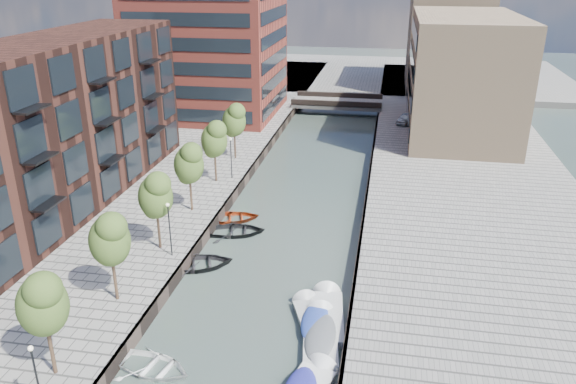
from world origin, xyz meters
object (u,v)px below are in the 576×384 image
(tree_1, at_px, (42,302))
(sloop_2, at_px, (233,220))
(tree_6, at_px, (234,119))
(car, at_px, (405,119))
(tree_3, at_px, (155,194))
(sloop_4, at_px, (235,234))
(sloop_3, at_px, (153,370))
(motorboat_3, at_px, (313,319))
(motorboat_2, at_px, (327,313))
(tree_2, at_px, (109,238))
(tree_5, at_px, (214,138))
(motorboat_4, at_px, (320,335))
(bridge, at_px, (338,103))
(sloop_1, at_px, (198,267))
(tree_4, at_px, (189,162))

(tree_1, relative_size, sloop_2, 1.32)
(tree_6, distance_m, car, 25.61)
(tree_3, height_order, sloop_4, tree_3)
(sloop_3, bearing_deg, tree_3, 32.25)
(motorboat_3, bearing_deg, motorboat_2, 52.38)
(tree_2, bearing_deg, sloop_4, 70.28)
(sloop_4, bearing_deg, sloop_3, 167.58)
(tree_5, relative_size, sloop_4, 1.21)
(sloop_3, bearing_deg, motorboat_4, -50.53)
(tree_3, bearing_deg, tree_1, -90.00)
(tree_3, height_order, motorboat_3, tree_3)
(bridge, relative_size, motorboat_2, 2.18)
(tree_1, xyz_separation_m, sloop_4, (4.33, 19.08, -5.31))
(sloop_3, height_order, sloop_4, sloop_4)
(sloop_1, bearing_deg, motorboat_4, -145.97)
(tree_2, bearing_deg, sloop_1, 63.91)
(tree_5, bearing_deg, car, 53.54)
(sloop_2, xyz_separation_m, sloop_4, (0.87, -2.54, 0.00))
(tree_3, distance_m, tree_4, 7.00)
(tree_4, distance_m, motorboat_2, 18.41)
(sloop_1, xyz_separation_m, motorboat_4, (9.88, -6.70, 0.23))
(tree_2, height_order, sloop_2, tree_2)
(motorboat_3, height_order, car, car)
(bridge, xyz_separation_m, motorboat_4, (4.48, -54.36, -1.16))
(sloop_4, distance_m, car, 36.34)
(bridge, relative_size, motorboat_3, 2.39)
(tree_6, distance_m, sloop_1, 22.51)
(sloop_2, bearing_deg, tree_5, 9.89)
(tree_2, xyz_separation_m, tree_6, (0.00, 28.00, 0.00))
(motorboat_3, xyz_separation_m, motorboat_4, (0.66, -1.51, 0.02))
(sloop_2, distance_m, motorboat_2, 15.77)
(tree_6, relative_size, motorboat_3, 1.09)
(bridge, relative_size, sloop_4, 2.64)
(sloop_3, bearing_deg, tree_4, 25.08)
(sloop_2, height_order, motorboat_4, motorboat_4)
(tree_2, distance_m, motorboat_2, 14.23)
(tree_3, xyz_separation_m, motorboat_4, (12.98, -7.36, -5.08))
(tree_1, distance_m, car, 55.81)
(tree_1, height_order, sloop_3, tree_1)
(tree_6, bearing_deg, sloop_1, -81.83)
(motorboat_2, relative_size, car, 1.57)
(tree_1, distance_m, sloop_1, 14.70)
(tree_3, relative_size, motorboat_3, 1.09)
(motorboat_3, bearing_deg, motorboat_4, -66.42)
(motorboat_2, bearing_deg, sloop_4, 131.28)
(sloop_2, bearing_deg, bridge, -25.88)
(tree_5, distance_m, car, 30.85)
(tree_4, distance_m, tree_6, 14.00)
(tree_6, distance_m, motorboat_4, 31.60)
(sloop_3, distance_m, motorboat_3, 9.98)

